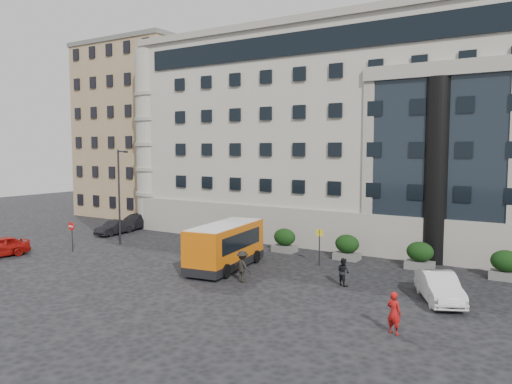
# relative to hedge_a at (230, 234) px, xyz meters

# --- Properties ---
(ground) EXTENTS (120.00, 120.00, 0.00)m
(ground) POSITION_rel_hedge_a_xyz_m (4.00, -7.80, -0.93)
(ground) COLOR black
(ground) RESTS_ON ground
(civic_building) EXTENTS (44.00, 24.00, 18.00)m
(civic_building) POSITION_rel_hedge_a_xyz_m (10.00, 14.20, 8.07)
(civic_building) COLOR #A7A393
(civic_building) RESTS_ON ground
(entrance_column) EXTENTS (1.80, 1.80, 13.00)m
(entrance_column) POSITION_rel_hedge_a_xyz_m (16.00, 2.50, 5.57)
(entrance_column) COLOR black
(entrance_column) RESTS_ON ground
(apartment_near) EXTENTS (14.00, 14.00, 20.00)m
(apartment_near) POSITION_rel_hedge_a_xyz_m (-20.00, 12.20, 9.07)
(apartment_near) COLOR #927A54
(apartment_near) RESTS_ON ground
(apartment_far) EXTENTS (13.00, 13.00, 22.00)m
(apartment_far) POSITION_rel_hedge_a_xyz_m (-23.00, 30.20, 10.07)
(apartment_far) COLOR #83654C
(apartment_far) RESTS_ON ground
(hedge_a) EXTENTS (1.80, 1.26, 1.84)m
(hedge_a) POSITION_rel_hedge_a_xyz_m (0.00, 0.00, 0.00)
(hedge_a) COLOR #595856
(hedge_a) RESTS_ON ground
(hedge_b) EXTENTS (1.80, 1.26, 1.84)m
(hedge_b) POSITION_rel_hedge_a_xyz_m (5.20, 0.00, 0.00)
(hedge_b) COLOR #595856
(hedge_b) RESTS_ON ground
(hedge_c) EXTENTS (1.80, 1.26, 1.84)m
(hedge_c) POSITION_rel_hedge_a_xyz_m (10.40, 0.00, 0.00)
(hedge_c) COLOR #595856
(hedge_c) RESTS_ON ground
(hedge_d) EXTENTS (1.80, 1.26, 1.84)m
(hedge_d) POSITION_rel_hedge_a_xyz_m (15.60, 0.00, 0.00)
(hedge_d) COLOR #595856
(hedge_d) RESTS_ON ground
(hedge_e) EXTENTS (1.80, 1.26, 1.84)m
(hedge_e) POSITION_rel_hedge_a_xyz_m (20.80, 0.00, 0.00)
(hedge_e) COLOR #595856
(hedge_e) RESTS_ON ground
(street_lamp) EXTENTS (1.16, 0.18, 8.00)m
(street_lamp) POSITION_rel_hedge_a_xyz_m (-7.94, -4.80, 3.44)
(street_lamp) COLOR #262628
(street_lamp) RESTS_ON ground
(bus_stop_sign) EXTENTS (0.50, 0.08, 2.52)m
(bus_stop_sign) POSITION_rel_hedge_a_xyz_m (9.50, -2.80, 0.80)
(bus_stop_sign) COLOR #262628
(bus_stop_sign) RESTS_ON ground
(no_entry_sign) EXTENTS (0.64, 0.16, 2.32)m
(no_entry_sign) POSITION_rel_hedge_a_xyz_m (-9.00, -8.84, 0.72)
(no_entry_sign) COLOR #262628
(no_entry_sign) RESTS_ON ground
(minibus) EXTENTS (3.52, 7.51, 3.02)m
(minibus) POSITION_rel_hedge_a_xyz_m (4.46, -6.88, 0.73)
(minibus) COLOR #C15809
(minibus) RESTS_ON ground
(red_truck) EXTENTS (3.62, 5.88, 2.95)m
(red_truck) POSITION_rel_hedge_a_xyz_m (-13.34, 8.88, 0.58)
(red_truck) COLOR maroon
(red_truck) RESTS_ON ground
(parked_car_b) EXTENTS (1.76, 4.15, 1.33)m
(parked_car_b) POSITION_rel_hedge_a_xyz_m (-12.18, -1.66, -0.26)
(parked_car_b) COLOR black
(parked_car_b) RESTS_ON ground
(parked_car_c) EXTENTS (2.20, 5.22, 1.50)m
(parked_car_c) POSITION_rel_hedge_a_xyz_m (-13.00, 1.82, -0.18)
(parked_car_c) COLOR black
(parked_car_c) RESTS_ON ground
(parked_car_d) EXTENTS (2.63, 5.17, 1.40)m
(parked_car_d) POSITION_rel_hedge_a_xyz_m (-13.00, 4.91, -0.23)
(parked_car_d) COLOR black
(parked_car_d) RESTS_ON ground
(white_taxi) EXTENTS (3.57, 4.92, 1.54)m
(white_taxi) POSITION_rel_hedge_a_xyz_m (18.34, -6.79, -0.16)
(white_taxi) COLOR silver
(white_taxi) RESTS_ON ground
(pedestrian_a) EXTENTS (0.79, 0.63, 1.88)m
(pedestrian_a) POSITION_rel_hedge_a_xyz_m (17.69, -12.65, 0.01)
(pedestrian_a) COLOR #A91110
(pedestrian_a) RESTS_ON ground
(pedestrian_b) EXTENTS (1.01, 0.94, 1.65)m
(pedestrian_b) POSITION_rel_hedge_a_xyz_m (12.84, -6.60, -0.10)
(pedestrian_b) COLOR black
(pedestrian_b) RESTS_ON ground
(pedestrian_c) EXTENTS (1.39, 1.02, 1.93)m
(pedestrian_c) POSITION_rel_hedge_a_xyz_m (7.39, -9.16, 0.04)
(pedestrian_c) COLOR black
(pedestrian_c) RESTS_ON ground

